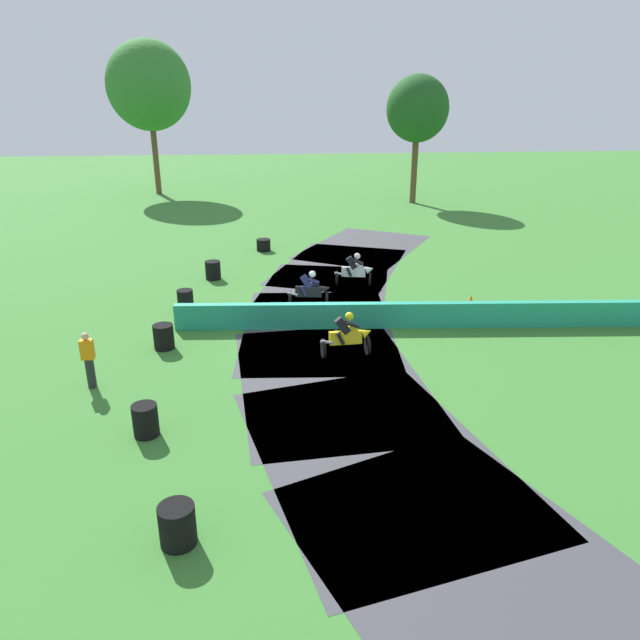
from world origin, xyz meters
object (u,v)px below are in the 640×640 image
at_px(motorcycle_trailing_yellow, 348,335).
at_px(tire_stack_mid_a, 213,270).
at_px(tire_stack_far, 164,337).
at_px(tire_stack_extra_b, 177,525).
at_px(tire_stack_near, 264,245).
at_px(tire_stack_extra_a, 145,420).
at_px(motorcycle_lead_white, 355,270).
at_px(motorcycle_chase_black, 311,290).
at_px(tire_stack_mid_b, 185,300).
at_px(traffic_cone, 471,300).
at_px(track_marshal, 89,360).

xyz_separation_m(motorcycle_trailing_yellow, tire_stack_mid_a, (-4.78, 8.43, -0.25)).
relative_size(tire_stack_far, tire_stack_extra_b, 1.00).
xyz_separation_m(tire_stack_near, tire_stack_extra_a, (-2.85, -17.30, 0.10)).
relative_size(motorcycle_lead_white, motorcycle_chase_black, 1.00).
height_order(motorcycle_trailing_yellow, tire_stack_mid_b, motorcycle_trailing_yellow).
height_order(tire_stack_far, traffic_cone, tire_stack_far).
bearing_deg(tire_stack_extra_a, tire_stack_extra_b, -71.79).
distance_m(motorcycle_lead_white, motorcycle_chase_black, 3.18).
height_order(motorcycle_chase_black, motorcycle_trailing_yellow, motorcycle_trailing_yellow).
relative_size(tire_stack_far, track_marshal, 0.49).
height_order(motorcycle_trailing_yellow, tire_stack_mid_a, motorcycle_trailing_yellow).
xyz_separation_m(tire_stack_extra_a, track_marshal, (-1.96, 2.66, 0.42)).
bearing_deg(tire_stack_mid_a, tire_stack_extra_b, -87.90).
distance_m(motorcycle_trailing_yellow, tire_stack_extra_b, 8.96).
bearing_deg(motorcycle_lead_white, tire_stack_extra_b, -110.10).
height_order(motorcycle_lead_white, tire_stack_near, motorcycle_lead_white).
distance_m(tire_stack_extra_a, traffic_cone, 13.52).
xyz_separation_m(tire_stack_mid_a, traffic_cone, (10.10, -4.38, -0.18)).
relative_size(tire_stack_mid_b, tire_stack_extra_a, 1.00).
distance_m(tire_stack_far, tire_stack_extra_a, 5.19).
xyz_separation_m(tire_stack_extra_a, tire_stack_extra_b, (1.24, -3.77, -0.00)).
height_order(tire_stack_mid_a, tire_stack_extra_a, same).
distance_m(tire_stack_mid_a, tire_stack_extra_a, 12.60).
relative_size(motorcycle_lead_white, tire_stack_extra_a, 2.14).
distance_m(motorcycle_lead_white, traffic_cone, 5.01).
bearing_deg(tire_stack_far, tire_stack_near, 75.19).
distance_m(motorcycle_lead_white, track_marshal, 12.10).
bearing_deg(track_marshal, tire_stack_extra_a, -53.64).
distance_m(motorcycle_chase_black, tire_stack_mid_b, 4.71).
bearing_deg(tire_stack_mid_a, traffic_cone, -23.43).
bearing_deg(motorcycle_chase_black, tire_stack_extra_b, -105.13).
relative_size(tire_stack_mid_b, traffic_cone, 1.82).
bearing_deg(tire_stack_far, motorcycle_trailing_yellow, -10.07).
relative_size(tire_stack_mid_a, tire_stack_extra_b, 1.00).
relative_size(tire_stack_extra_a, tire_stack_extra_b, 1.00).
xyz_separation_m(motorcycle_chase_black, motorcycle_trailing_yellow, (0.80, -4.56, 0.00)).
distance_m(motorcycle_lead_white, tire_stack_extra_a, 12.99).
xyz_separation_m(tire_stack_mid_a, tire_stack_mid_b, (-0.72, -3.91, -0.00)).
xyz_separation_m(tire_stack_mid_b, track_marshal, (-1.88, -6.01, 0.42)).
xyz_separation_m(motorcycle_trailing_yellow, track_marshal, (-7.38, -1.49, 0.16)).
bearing_deg(tire_stack_mid_a, tire_stack_mid_b, -100.48).
bearing_deg(track_marshal, tire_stack_far, 57.46).
relative_size(tire_stack_near, tire_stack_extra_b, 0.89).
bearing_deg(tire_stack_extra_a, tire_stack_mid_b, 90.55).
bearing_deg(traffic_cone, motorcycle_chase_black, 175.25).
height_order(tire_stack_mid_b, traffic_cone, tire_stack_mid_b).
bearing_deg(motorcycle_lead_white, tire_stack_mid_b, -160.08).
relative_size(motorcycle_chase_black, tire_stack_far, 2.14).
bearing_deg(motorcycle_lead_white, tire_stack_near, 121.90).
distance_m(motorcycle_lead_white, tire_stack_near, 7.28).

